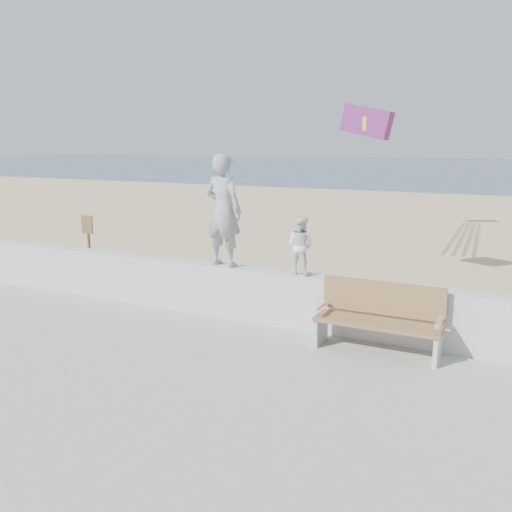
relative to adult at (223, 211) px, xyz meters
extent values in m
plane|color=#304A60|center=(0.52, -2.00, -2.04)|extent=(220.00, 220.00, 0.00)
cube|color=#C9B286|center=(0.52, 7.00, -2.00)|extent=(90.00, 40.00, 0.08)
cube|color=beige|center=(0.52, 0.00, -1.41)|extent=(30.00, 0.35, 0.90)
imported|color=#949499|center=(0.00, 0.00, 0.00)|extent=(0.75, 0.55, 1.91)
imported|color=white|center=(1.41, 0.00, -0.49)|extent=(0.51, 0.43, 0.94)
cube|color=olive|center=(2.83, -0.55, -1.42)|extent=(1.80, 0.50, 0.06)
cube|color=olive|center=(2.83, -0.28, -1.11)|extent=(1.80, 0.05, 0.50)
cube|color=silver|center=(1.98, -0.55, -1.66)|extent=(0.06, 0.50, 0.40)
cube|color=white|center=(1.98, -0.60, -1.26)|extent=(0.06, 0.45, 0.05)
cube|color=white|center=(3.68, -0.55, -1.66)|extent=(0.06, 0.50, 0.40)
cube|color=silver|center=(3.68, -0.60, -1.26)|extent=(0.06, 0.45, 0.05)
cube|color=red|center=(1.47, 3.56, 1.57)|extent=(1.16, 0.46, 0.77)
cube|color=yellow|center=(1.62, 3.56, 1.52)|extent=(0.40, 0.30, 0.29)
cylinder|color=brown|center=(-4.34, 1.35, -1.36)|extent=(0.07, 0.07, 1.20)
cube|color=brown|center=(-4.34, 1.33, -0.71)|extent=(0.32, 0.03, 0.42)
camera|label=1|loc=(4.52, -7.99, 1.14)|focal=38.00mm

